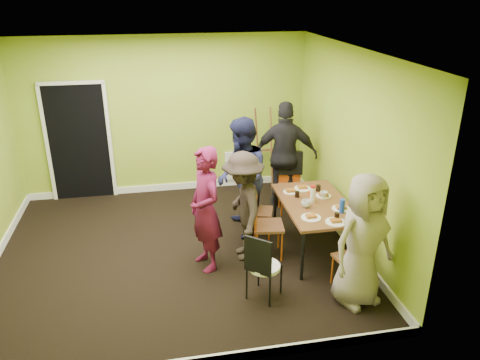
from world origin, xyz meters
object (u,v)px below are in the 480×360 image
(chair_left_near, at_px, (263,220))
(orange_bottle, at_px, (309,194))
(chair_left_far, at_px, (255,206))
(person_left_far, at_px, (242,178))
(dining_table, at_px, (315,206))
(person_standing, at_px, (206,210))
(chair_back_end, at_px, (290,169))
(blue_bottle, at_px, (342,206))
(chair_bentwood, at_px, (262,264))
(thermos, at_px, (312,195))
(person_left_near, at_px, (243,206))
(person_front_end, at_px, (363,241))
(easel, at_px, (269,148))
(person_back_end, at_px, (285,156))
(chair_front_end, at_px, (356,256))

(chair_left_near, distance_m, orange_bottle, 0.80)
(chair_left_far, xyz_separation_m, person_left_far, (-0.16, 0.16, 0.39))
(dining_table, bearing_deg, chair_left_near, 179.99)
(person_standing, xyz_separation_m, person_left_far, (0.64, 0.83, 0.05))
(chair_back_end, bearing_deg, dining_table, 96.26)
(orange_bottle, bearing_deg, blue_bottle, -64.92)
(chair_bentwood, height_order, person_left_far, person_left_far)
(orange_bottle, bearing_deg, thermos, -96.05)
(dining_table, xyz_separation_m, chair_bentwood, (-0.99, -0.98, -0.20))
(dining_table, relative_size, orange_bottle, 16.99)
(person_standing, xyz_separation_m, person_left_near, (0.53, 0.15, -0.08))
(chair_left_near, bearing_deg, dining_table, 97.90)
(person_standing, xyz_separation_m, person_front_end, (1.69, -1.09, -0.03))
(blue_bottle, distance_m, person_standing, 1.80)
(easel, xyz_separation_m, person_back_end, (0.07, -0.81, 0.14))
(chair_back_end, height_order, thermos, chair_back_end)
(chair_front_end, bearing_deg, person_standing, 141.41)
(blue_bottle, relative_size, person_standing, 0.11)
(blue_bottle, bearing_deg, chair_front_end, -96.11)
(chair_left_far, xyz_separation_m, orange_bottle, (0.72, -0.33, 0.28))
(chair_front_end, distance_m, chair_bentwood, 1.16)
(chair_left_near, bearing_deg, thermos, 100.51)
(dining_table, distance_m, blue_bottle, 0.45)
(chair_left_far, bearing_deg, person_standing, -31.62)
(thermos, bearing_deg, person_standing, -173.87)
(chair_back_end, xyz_separation_m, blue_bottle, (0.19, -1.76, 0.14))
(chair_left_far, xyz_separation_m, chair_front_end, (0.91, -1.58, -0.00))
(dining_table, relative_size, chair_front_end, 1.67)
(person_standing, relative_size, person_back_end, 0.93)
(chair_bentwood, distance_m, thermos, 1.44)
(chair_back_end, bearing_deg, person_left_near, 60.58)
(chair_bentwood, xyz_separation_m, easel, (0.91, 3.30, 0.29))
(chair_front_end, xyz_separation_m, blue_bottle, (0.07, 0.68, 0.34))
(chair_bentwood, distance_m, person_left_near, 1.04)
(dining_table, xyz_separation_m, person_front_end, (0.14, -1.22, 0.13))
(thermos, relative_size, blue_bottle, 1.14)
(person_left_far, bearing_deg, chair_front_end, 30.55)
(thermos, xyz_separation_m, person_left_far, (-0.87, 0.67, 0.05))
(dining_table, distance_m, chair_left_far, 0.94)
(chair_left_near, height_order, person_front_end, person_front_end)
(person_left_near, distance_m, person_back_end, 1.80)
(chair_left_far, relative_size, person_left_far, 0.50)
(chair_back_end, xyz_separation_m, person_left_far, (-0.96, -0.71, 0.20))
(chair_back_end, xyz_separation_m, easel, (-0.14, 0.90, 0.08))
(orange_bottle, bearing_deg, chair_bentwood, -129.11)
(dining_table, distance_m, chair_bentwood, 1.41)
(orange_bottle, xyz_separation_m, person_left_near, (-1.00, -0.18, -0.02))
(blue_bottle, bearing_deg, orange_bottle, 115.08)
(blue_bottle, height_order, person_left_near, person_left_near)
(dining_table, height_order, person_left_far, person_left_far)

